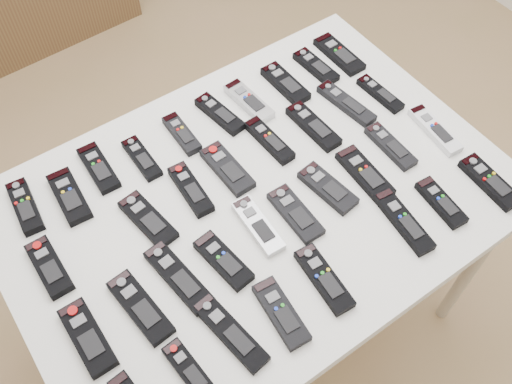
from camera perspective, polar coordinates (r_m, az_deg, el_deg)
ground at (r=2.21m, az=0.84°, el=-8.01°), size 4.00×4.00×0.00m
table at (r=1.49m, az=0.00°, el=-1.70°), size 1.25×0.88×0.78m
remote_0 at (r=1.52m, az=-22.09°, el=-1.37°), size 0.07×0.17×0.02m
remote_1 at (r=1.50m, az=-18.17°, el=-0.42°), size 0.07×0.17×0.02m
remote_2 at (r=1.54m, az=-15.46°, el=2.34°), size 0.06×0.16×0.02m
remote_3 at (r=1.53m, az=-11.35°, el=3.32°), size 0.05×0.15×0.02m
remote_4 at (r=1.57m, az=-7.43°, el=5.79°), size 0.05×0.15×0.02m
remote_5 at (r=1.60m, az=-3.65°, el=7.79°), size 0.07×0.17×0.02m
remote_6 at (r=1.63m, az=-0.71°, el=9.04°), size 0.06×0.17×0.02m
remote_7 at (r=1.68m, az=2.95°, el=10.77°), size 0.06×0.17×0.02m
remote_8 at (r=1.74m, az=6.00°, el=12.36°), size 0.06×0.16×0.02m
remote_9 at (r=1.79m, az=8.31°, el=13.47°), size 0.06×0.18×0.02m
remote_10 at (r=1.41m, az=-19.96°, el=-7.08°), size 0.06×0.16×0.02m
remote_11 at (r=1.42m, az=-10.75°, el=-2.72°), size 0.08×0.18×0.02m
remote_12 at (r=1.45m, az=-6.55°, el=0.27°), size 0.06×0.17×0.02m
remote_13 at (r=1.48m, az=-2.89°, el=2.36°), size 0.07×0.17×0.02m
remote_14 at (r=1.54m, az=1.34°, el=5.18°), size 0.05×0.17×0.02m
remote_15 at (r=1.58m, az=5.75°, el=6.57°), size 0.06×0.18×0.02m
remote_16 at (r=1.65m, az=9.00°, el=8.74°), size 0.07×0.20×0.02m
remote_17 at (r=1.69m, az=12.30°, el=9.57°), size 0.05×0.16×0.02m
remote_18 at (r=1.31m, az=-16.48°, el=-13.76°), size 0.06×0.18×0.02m
remote_19 at (r=1.31m, az=-11.49°, el=-11.22°), size 0.08×0.19×0.02m
remote_20 at (r=1.33m, az=-7.74°, el=-8.44°), size 0.08×0.21×0.02m
remote_21 at (r=1.34m, az=-3.28°, el=-6.85°), size 0.07×0.17×0.02m
remote_22 at (r=1.38m, az=0.19°, el=-3.39°), size 0.06×0.17×0.02m
remote_23 at (r=1.41m, az=3.96°, el=-2.16°), size 0.06×0.17×0.02m
remote_24 at (r=1.45m, az=7.19°, el=0.40°), size 0.08×0.17×0.02m
remote_25 at (r=1.50m, az=10.82°, el=1.82°), size 0.07×0.18×0.02m
remote_26 at (r=1.57m, az=13.30°, el=4.49°), size 0.05×0.17×0.02m
remote_27 at (r=1.64m, az=17.45°, el=5.95°), size 0.07×0.18×0.02m
remote_29 at (r=1.24m, az=-6.62°, el=-17.38°), size 0.05×0.15×0.02m
remote_30 at (r=1.27m, az=-2.58°, el=-13.85°), size 0.08×0.21×0.02m
remote_31 at (r=1.28m, az=2.52°, el=-11.97°), size 0.07×0.17×0.02m
remote_32 at (r=1.32m, az=6.81°, el=-8.62°), size 0.07×0.18×0.02m
remote_33 at (r=1.43m, az=14.54°, el=-2.87°), size 0.07×0.19×0.02m
remote_34 at (r=1.49m, az=18.02°, el=-1.00°), size 0.06×0.15×0.02m
remote_35 at (r=1.57m, az=22.34°, el=0.94°), size 0.06×0.18×0.02m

